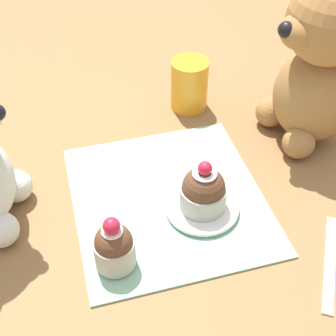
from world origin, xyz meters
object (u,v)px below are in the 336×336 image
object	(u,v)px
cupcake_near_tan_bear	(203,191)
juice_glass	(189,85)
saucer_plate	(202,207)
teaspoon	(330,262)
cupcake_near_cream_bear	(114,246)
teddy_bear_tan	(318,63)

from	to	relation	value
cupcake_near_tan_bear	juice_glass	xyz separation A→B (m)	(0.22, -0.05, 0.00)
saucer_plate	teaspoon	bearing A→B (deg)	-134.36
cupcake_near_tan_bear	teaspoon	xyz separation A→B (m)	(-0.11, -0.12, -0.03)
cupcake_near_cream_bear	cupcake_near_tan_bear	xyz separation A→B (m)	(0.05, -0.12, 0.00)
teddy_bear_tan	teaspoon	bearing A→B (deg)	-24.67
cupcake_near_cream_bear	juice_glass	world-z (taller)	juice_glass
juice_glass	saucer_plate	bearing A→B (deg)	167.01
saucer_plate	teaspoon	xyz separation A→B (m)	(-0.11, -0.12, -0.01)
cupcake_near_cream_bear	saucer_plate	bearing A→B (deg)	-66.68
saucer_plate	teddy_bear_tan	bearing A→B (deg)	-60.87
teddy_bear_tan	saucer_plate	xyz separation A→B (m)	(-0.11, 0.19, -0.11)
cupcake_near_cream_bear	teaspoon	xyz separation A→B (m)	(-0.06, -0.23, -0.03)
teddy_bear_tan	teaspoon	world-z (taller)	teddy_bear_tan
cupcake_near_cream_bear	teddy_bear_tan	bearing A→B (deg)	-63.03
saucer_plate	teaspoon	world-z (taller)	saucer_plate
cupcake_near_cream_bear	juice_glass	bearing A→B (deg)	-32.06
juice_glass	cupcake_near_tan_bear	bearing A→B (deg)	167.01
saucer_plate	cupcake_near_tan_bear	distance (m)	0.03
teaspoon	juice_glass	bearing A→B (deg)	-137.21
teddy_bear_tan	cupcake_near_tan_bear	distance (m)	0.24
cupcake_near_tan_bear	teaspoon	world-z (taller)	cupcake_near_tan_bear
teddy_bear_tan	juice_glass	size ratio (longest dim) A/B	3.06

